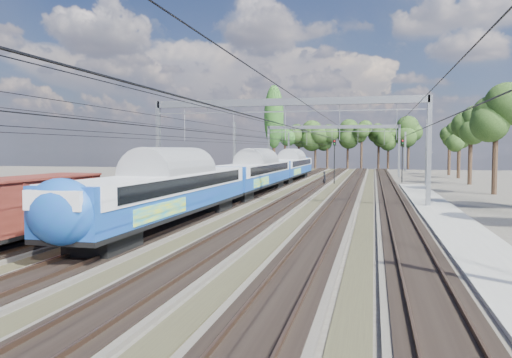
% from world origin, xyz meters
% --- Properties ---
extents(ground, '(220.00, 220.00, 0.00)m').
position_xyz_m(ground, '(0.00, 0.00, 0.00)').
color(ground, '#47423A').
rests_on(ground, ground).
extents(track_bed, '(21.00, 130.00, 0.34)m').
position_xyz_m(track_bed, '(-0.00, 45.00, 0.10)').
color(track_bed, '#47423A').
rests_on(track_bed, ground).
extents(platform, '(3.00, 70.00, 0.30)m').
position_xyz_m(platform, '(12.00, 20.00, 0.15)').
color(platform, gray).
rests_on(platform, ground).
extents(catenary, '(25.65, 130.00, 9.00)m').
position_xyz_m(catenary, '(0.33, 52.69, 6.40)').
color(catenary, gray).
rests_on(catenary, ground).
extents(tree_belt, '(39.64, 97.78, 12.13)m').
position_xyz_m(tree_belt, '(7.14, 95.10, 7.80)').
color(tree_belt, black).
rests_on(tree_belt, ground).
extents(poplar, '(4.40, 4.40, 19.04)m').
position_xyz_m(poplar, '(-14.50, 98.00, 11.89)').
color(poplar, black).
rests_on(poplar, ground).
extents(emu_train, '(3.21, 67.79, 4.69)m').
position_xyz_m(emu_train, '(-4.50, 38.38, 2.76)').
color(emu_train, black).
rests_on(emu_train, ground).
extents(freight_boxcar, '(2.63, 12.68, 3.27)m').
position_xyz_m(freight_boxcar, '(-9.00, 7.55, 1.99)').
color(freight_boxcar, black).
rests_on(freight_boxcar, ground).
extents(worker, '(0.62, 0.78, 1.86)m').
position_xyz_m(worker, '(1.00, 54.30, 0.93)').
color(worker, black).
rests_on(worker, ground).
extents(signal_near, '(0.42, 0.38, 6.02)m').
position_xyz_m(signal_near, '(2.03, 57.23, 3.81)').
color(signal_near, black).
rests_on(signal_near, ground).
extents(signal_far, '(0.44, 0.41, 6.14)m').
position_xyz_m(signal_far, '(11.24, 62.73, 3.88)').
color(signal_far, black).
rests_on(signal_far, ground).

